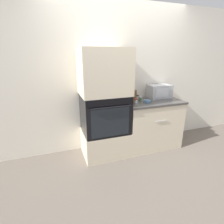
% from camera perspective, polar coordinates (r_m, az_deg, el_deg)
% --- Properties ---
extents(ground_plane, '(12.00, 12.00, 0.00)m').
position_cam_1_polar(ground_plane, '(3.06, 6.47, -14.68)').
color(ground_plane, '#6B6056').
extents(wall_back, '(8.00, 0.05, 2.50)m').
position_cam_1_polar(wall_back, '(3.17, 2.32, 10.88)').
color(wall_back, silver).
rests_on(wall_back, ground_plane).
extents(oven_cabinet_base, '(0.75, 0.60, 0.43)m').
position_cam_1_polar(oven_cabinet_base, '(3.07, -2.27, -9.78)').
color(oven_cabinet_base, beige).
rests_on(oven_cabinet_base, ground_plane).
extents(wall_oven, '(0.73, 0.64, 0.63)m').
position_cam_1_polar(wall_oven, '(2.86, -2.39, -0.42)').
color(wall_oven, black).
rests_on(wall_oven, oven_cabinet_base).
extents(oven_cabinet_upper, '(0.75, 0.60, 0.70)m').
position_cam_1_polar(oven_cabinet_upper, '(2.72, -2.60, 12.96)').
color(oven_cabinet_upper, beige).
rests_on(oven_cabinet_upper, wall_oven).
extents(counter_unit, '(1.04, 0.63, 0.88)m').
position_cam_1_polar(counter_unit, '(3.32, 12.48, -3.68)').
color(counter_unit, beige).
rests_on(counter_unit, ground_plane).
extents(microwave, '(0.42, 0.27, 0.24)m').
position_cam_1_polar(microwave, '(3.39, 15.14, 6.54)').
color(microwave, '#B2B5BA').
rests_on(microwave, counter_unit).
extents(knife_block, '(0.09, 0.15, 0.24)m').
position_cam_1_polar(knife_block, '(3.10, 6.63, 5.55)').
color(knife_block, brown).
rests_on(knife_block, counter_unit).
extents(bowl, '(0.12, 0.12, 0.04)m').
position_cam_1_polar(bowl, '(3.03, 11.38, 3.46)').
color(bowl, '#517599').
rests_on(bowl, counter_unit).
extents(condiment_jar_near, '(0.05, 0.05, 0.06)m').
position_cam_1_polar(condiment_jar_near, '(3.26, 8.34, 4.89)').
color(condiment_jar_near, silver).
rests_on(condiment_jar_near, counter_unit).
extents(condiment_jar_mid, '(0.05, 0.05, 0.08)m').
position_cam_1_polar(condiment_jar_mid, '(3.11, 9.17, 4.35)').
color(condiment_jar_mid, '#427047').
rests_on(condiment_jar_mid, counter_unit).
extents(condiment_jar_far, '(0.05, 0.05, 0.07)m').
position_cam_1_polar(condiment_jar_far, '(2.96, 7.84, 3.61)').
color(condiment_jar_far, silver).
rests_on(condiment_jar_far, counter_unit).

